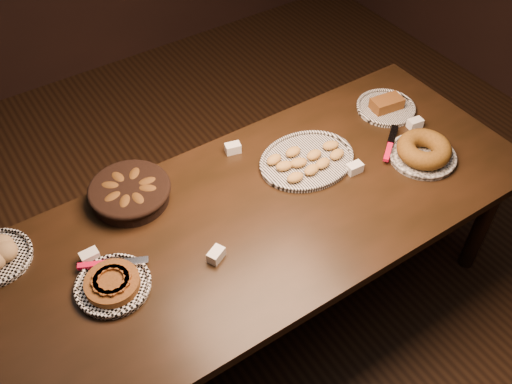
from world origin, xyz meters
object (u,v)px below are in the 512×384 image
madeleine_platter (307,160)px  bundt_cake_plate (423,151)px  buffet_table (266,221)px  apple_tart_plate (113,284)px

madeleine_platter → bundt_cake_plate: size_ratio=1.17×
buffet_table → bundt_cake_plate: bearing=-9.9°
apple_tart_plate → madeleine_platter: apple_tart_plate is taller
apple_tart_plate → bundt_cake_plate: bearing=14.6°
apple_tart_plate → madeleine_platter: 1.02m
madeleine_platter → apple_tart_plate: bearing=173.0°
buffet_table → madeleine_platter: (0.31, 0.13, 0.09)m
apple_tart_plate → buffet_table: bearing=20.3°
buffet_table → bundt_cake_plate: (0.77, -0.13, 0.11)m
buffet_table → apple_tart_plate: size_ratio=7.74×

